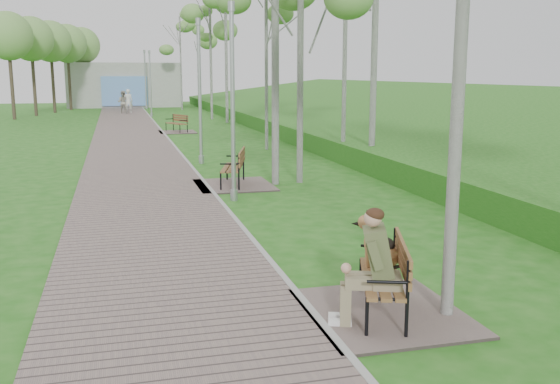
# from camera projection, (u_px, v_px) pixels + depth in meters

# --- Properties ---
(ground) EXTENTS (120.00, 120.00, 0.00)m
(ground) POSITION_uv_depth(u_px,v_px,m) (273.00, 266.00, 10.19)
(ground) COLOR #1C6013
(ground) RESTS_ON ground
(walkway) EXTENTS (3.50, 67.00, 0.04)m
(walkway) POSITION_uv_depth(u_px,v_px,m) (130.00, 138.00, 30.17)
(walkway) COLOR #715F5B
(walkway) RESTS_ON ground
(kerb) EXTENTS (0.10, 67.00, 0.05)m
(kerb) POSITION_uv_depth(u_px,v_px,m) (167.00, 137.00, 30.61)
(kerb) COLOR #999993
(kerb) RESTS_ON ground
(embankment) EXTENTS (14.00, 70.00, 1.60)m
(embankment) POSITION_uv_depth(u_px,v_px,m) (404.00, 134.00, 32.18)
(embankment) COLOR #498530
(embankment) RESTS_ON ground
(building_north) EXTENTS (10.00, 5.20, 4.00)m
(building_north) POSITION_uv_depth(u_px,v_px,m) (124.00, 85.00, 57.86)
(building_north) COLOR #9E9E99
(building_north) RESTS_ON ground
(bench_main) EXTENTS (1.99, 2.21, 1.74)m
(bench_main) POSITION_uv_depth(u_px,v_px,m) (379.00, 280.00, 8.00)
(bench_main) COLOR #715F5B
(bench_main) RESTS_ON ground
(bench_second) EXTENTS (2.07, 2.30, 1.27)m
(bench_second) POSITION_uv_depth(u_px,v_px,m) (233.00, 177.00, 17.36)
(bench_second) COLOR #715F5B
(bench_second) RESTS_ON ground
(bench_third) EXTENTS (1.89, 2.10, 1.16)m
(bench_third) POSITION_uv_depth(u_px,v_px,m) (177.00, 128.00, 32.94)
(bench_third) COLOR #715F5B
(bench_third) RESTS_ON ground
(lamp_post_near) EXTENTS (0.18, 0.18, 4.75)m
(lamp_post_near) POSITION_uv_depth(u_px,v_px,m) (233.00, 110.00, 14.99)
(lamp_post_near) COLOR #A3A6AC
(lamp_post_near) RESTS_ON ground
(lamp_post_second) EXTENTS (0.19, 0.19, 4.91)m
(lamp_post_second) POSITION_uv_depth(u_px,v_px,m) (200.00, 97.00, 21.23)
(lamp_post_second) COLOR #A3A6AC
(lamp_post_second) RESTS_ON ground
(lamp_post_third) EXTENTS (0.18, 0.18, 4.67)m
(lamp_post_third) POSITION_uv_depth(u_px,v_px,m) (151.00, 86.00, 44.41)
(lamp_post_third) COLOR #A3A6AC
(lamp_post_third) RESTS_ON ground
(lamp_post_far) EXTENTS (0.20, 0.20, 5.05)m
(lamp_post_far) POSITION_uv_depth(u_px,v_px,m) (146.00, 81.00, 54.13)
(lamp_post_far) COLOR #A3A6AC
(lamp_post_far) RESTS_ON ground
(pedestrian_near) EXTENTS (0.69, 0.46, 1.88)m
(pedestrian_near) POSITION_uv_depth(u_px,v_px,m) (128.00, 101.00, 47.92)
(pedestrian_near) COLOR silver
(pedestrian_near) RESTS_ON ground
(pedestrian_far) EXTENTS (1.02, 0.90, 1.75)m
(pedestrian_far) POSITION_uv_depth(u_px,v_px,m) (123.00, 102.00, 47.97)
(pedestrian_far) COLOR gray
(pedestrian_far) RESTS_ON ground
(birch_mid_c) EXTENTS (2.41, 2.41, 7.41)m
(birch_mid_c) POSITION_uv_depth(u_px,v_px,m) (266.00, 3.00, 24.55)
(birch_mid_c) COLOR silver
(birch_mid_c) RESTS_ON ground
(birch_far_b) EXTENTS (2.39, 2.39, 8.57)m
(birch_far_b) POSITION_uv_depth(u_px,v_px,m) (210.00, 17.00, 41.08)
(birch_far_b) COLOR silver
(birch_far_b) RESTS_ON ground
(birch_distant_a) EXTENTS (2.35, 2.35, 8.03)m
(birch_distant_a) POSITION_uv_depth(u_px,v_px,m) (180.00, 34.00, 52.05)
(birch_distant_a) COLOR silver
(birch_distant_a) RESTS_ON ground
(birch_distant_b) EXTENTS (2.62, 2.62, 9.48)m
(birch_distant_b) POSITION_uv_depth(u_px,v_px,m) (197.00, 25.00, 58.15)
(birch_distant_b) COLOR silver
(birch_distant_b) RESTS_ON ground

